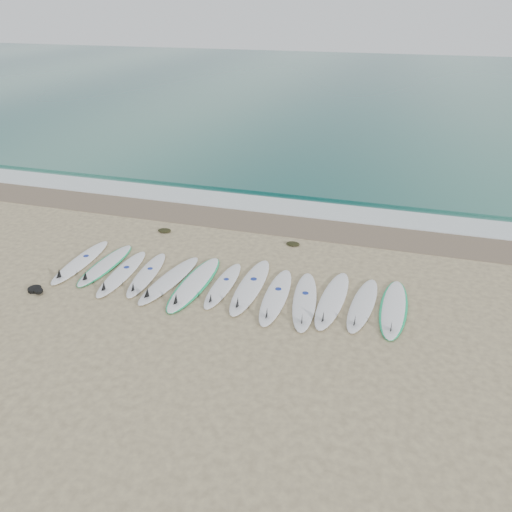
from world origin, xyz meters
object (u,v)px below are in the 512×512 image
(surfboard_12, at_px, (394,309))
(surfboard_0, at_px, (79,262))
(surfboard_6, at_px, (222,286))
(leash_coil, at_px, (36,290))

(surfboard_12, bearing_deg, surfboard_0, -178.08)
(surfboard_6, relative_size, leash_coil, 5.02)
(surfboard_0, xyz_separation_m, surfboard_6, (4.07, -0.05, -0.01))
(surfboard_0, height_order, leash_coil, surfboard_0)
(surfboard_12, bearing_deg, leash_coil, -167.88)
(surfboard_6, relative_size, surfboard_12, 0.89)
(surfboard_0, bearing_deg, leash_coil, -99.40)
(surfboard_0, xyz_separation_m, leash_coil, (-0.20, -1.51, -0.01))
(surfboard_12, xyz_separation_m, leash_coil, (-8.35, -1.61, 0.00))
(leash_coil, bearing_deg, surfboard_12, 10.94)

